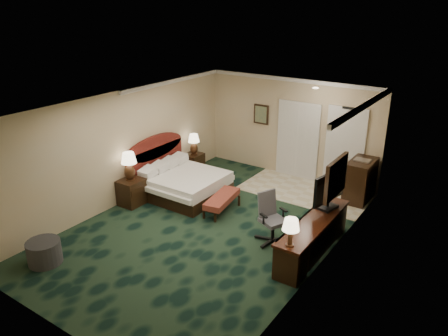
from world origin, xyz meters
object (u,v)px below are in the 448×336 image
Objects in this scene: lamp_far at (194,144)px; desk at (313,237)px; desk_chair at (273,219)px; bed_bench at (222,204)px; minibar at (360,180)px; bed at (185,185)px; ottoman at (44,252)px; nightstand_near at (132,192)px; tv at (329,191)px; lamp_near at (129,166)px; nightstand_far at (194,163)px.

lamp_far is 0.24× the size of desk.
lamp_far is 0.56× the size of desk_chair.
bed_bench is 2.48m from desk.
lamp_far is at bearing 155.77° from desk.
desk_chair is at bearing -105.13° from minibar.
bed_bench is at bearing -134.82° from minibar.
minibar is (4.40, 0.88, -0.34)m from lamp_far.
desk is at bearing -20.22° from bed_bench.
desk is at bearing -89.28° from minibar.
desk_chair is at bearing -14.28° from bed.
ottoman is 5.07m from desk.
bed is at bearing 55.70° from nightstand_near.
tv is at bearing 43.28° from ottoman.
lamp_near is (-0.76, -1.08, 0.68)m from bed.
bed is 2.67× the size of lamp_near.
desk is 2.39× the size of minibar.
nightstand_near is at bearing -90.26° from lamp_far.
desk_chair is (3.61, -2.06, -0.33)m from lamp_far.
nightstand_far is 4.53m from minibar.
nightstand_near is 5.51m from minibar.
bed is at bearing -169.15° from tv.
bed_bench is 3.42m from minibar.
ottoman is 0.63× the size of tv.
nightstand_near is 4.64m from tv.
lamp_near is 0.67× the size of minibar.
lamp_near is at bearing -174.69° from desk.
lamp_near is at bearing -143.39° from minibar.
ottoman is at bearing -123.44° from minibar.
lamp_far is at bearing 89.74° from nightstand_near.
lamp_near reaches higher than bed.
nightstand_near reaches higher than nightstand_far.
lamp_near is 4.59m from tv.
desk_chair is (1.61, -0.52, 0.32)m from bed_bench.
desk_chair is (3.63, 0.35, -0.45)m from lamp_near.
lamp_far is (-0.73, 1.33, 0.56)m from bed.
tv is at bearing 89.73° from desk.
bed is at bearing -60.15° from nightstand_far.
desk_chair is at bearing -128.48° from tv.
lamp_far reaches higher than bed_bench.
ottoman is at bearing -123.11° from bed_bench.
nightstand_near is 0.53× the size of bed_bench.
desk_chair is (-0.83, -0.06, 0.17)m from desk.
nightstand_far reaches higher than ottoman.
minibar is at bearing 36.73° from nightstand_near.
bed_bench is 1.72m from desk_chair.
tv is 0.97× the size of minibar.
bed_bench is at bearing -9.49° from bed.
nightstand_near is 1.12× the size of nightstand_far.
nightstand_near is 0.92× the size of lamp_near.
tv reaches higher than bed.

